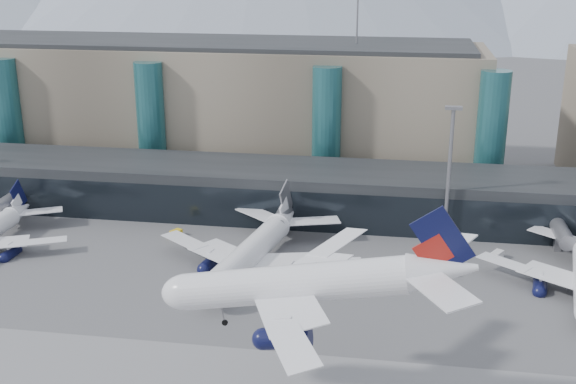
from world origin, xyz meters
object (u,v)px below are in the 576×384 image
object	(u,v)px
hero_jet	(324,274)
veh_b	(176,233)
jet_parked_mid	(258,239)
veh_d	(497,255)
lightmast_mid	(449,167)
veh_c	(348,275)
veh_g	(444,271)
veh_h	(256,279)

from	to	relation	value
hero_jet	veh_b	size ratio (longest dim) A/B	16.84
jet_parked_mid	veh_d	bearing A→B (deg)	-66.67
lightmast_mid	veh_c	bearing A→B (deg)	-130.69
veh_c	hero_jet	bearing A→B (deg)	-53.14
hero_jet	veh_c	size ratio (longest dim) A/B	12.11
veh_c	veh_d	xyz separation A→B (m)	(25.12, 12.17, -0.11)
lightmast_mid	hero_jet	size ratio (longest dim) A/B	0.68
veh_b	veh_d	world-z (taller)	veh_d
veh_g	veh_b	bearing A→B (deg)	-129.60
lightmast_mid	veh_g	size ratio (longest dim) A/B	9.71
veh_d	veh_g	bearing A→B (deg)	162.27
hero_jet	jet_parked_mid	bearing A→B (deg)	114.74
veh_g	veh_h	xyz separation A→B (m)	(-30.37, -8.24, 0.20)
veh_d	lightmast_mid	bearing A→B (deg)	83.94
veh_h	veh_g	bearing A→B (deg)	4.92
jet_parked_mid	veh_d	distance (m)	42.03
lightmast_mid	veh_b	xyz separation A→B (m)	(-50.00, -5.37, -13.78)
lightmast_mid	jet_parked_mid	distance (m)	36.92
veh_d	veh_g	world-z (taller)	veh_g
veh_b	lightmast_mid	bearing A→B (deg)	-57.23
lightmast_mid	jet_parked_mid	xyz separation A→B (m)	(-32.12, -15.44, -9.64)
veh_b	veh_h	xyz separation A→B (m)	(18.96, -17.83, 0.33)
lightmast_mid	veh_h	world-z (taller)	lightmast_mid
veh_c	veh_b	bearing A→B (deg)	-164.62
veh_c	veh_g	world-z (taller)	veh_c
lightmast_mid	veh_b	bearing A→B (deg)	-173.87
jet_parked_mid	veh_h	xyz separation A→B (m)	(1.08, -7.76, -3.81)
lightmast_mid	veh_h	size ratio (longest dim) A/B	7.27
veh_d	veh_b	bearing A→B (deg)	120.18
lightmast_mid	veh_d	distance (m)	17.63
veh_c	veh_g	xyz separation A→B (m)	(15.63, 4.00, -0.09)
veh_g	veh_h	distance (m)	31.47
veh_c	veh_h	xyz separation A→B (m)	(-14.74, -4.24, 0.11)
veh_c	veh_g	bearing A→B (deg)	51.71
lightmast_mid	hero_jet	bearing A→B (deg)	-106.65
veh_b	veh_h	world-z (taller)	veh_h
jet_parked_mid	veh_b	size ratio (longest dim) A/B	17.60
lightmast_mid	hero_jet	distance (m)	58.08
hero_jet	veh_b	world-z (taller)	hero_jet
veh_g	veh_h	size ratio (longest dim) A/B	0.75
veh_h	veh_c	bearing A→B (deg)	5.78
hero_jet	veh_h	size ratio (longest dim) A/B	10.66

